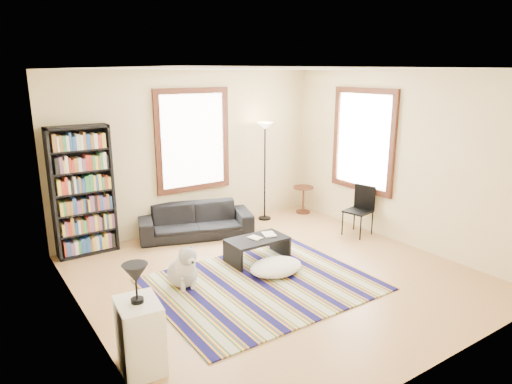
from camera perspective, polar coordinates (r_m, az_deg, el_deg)
floor at (r=6.53m, az=2.51°, el=-10.75°), size 5.00×5.00×0.10m
ceiling at (r=5.89m, az=2.84°, el=15.62°), size 5.00×5.00×0.10m
wall_back at (r=8.19m, az=-8.10°, el=5.09°), size 5.00×0.10×2.80m
wall_front at (r=4.36m, az=23.18°, el=-4.72°), size 5.00×0.10×2.80m
wall_left at (r=5.00m, az=-21.47°, el=-2.11°), size 0.10×5.00×2.80m
wall_right at (r=7.81m, az=17.87°, el=4.05°), size 0.10×5.00×2.80m
window_back at (r=8.09m, az=-7.90°, el=6.41°), size 1.20×0.06×1.60m
window_right at (r=8.23m, az=13.26°, el=6.30°), size 0.06×1.20×1.60m
rug at (r=6.24m, az=0.74°, el=-11.41°), size 2.83×2.26×0.02m
sofa at (r=7.94m, az=-7.55°, el=-3.57°), size 2.05×1.30×0.56m
bookshelf at (r=7.42m, az=-20.85°, el=0.06°), size 0.90×0.30×2.00m
coffee_table at (r=6.89m, az=0.15°, el=-7.22°), size 0.93×0.55×0.36m
book_a at (r=6.77m, az=-0.55°, el=-5.91°), size 0.23×0.19×0.02m
book_b at (r=6.94m, az=0.95°, el=-5.38°), size 0.24×0.28×0.02m
floor_cushion at (r=6.52m, az=2.52°, el=-9.34°), size 0.90×0.75×0.20m
floor_lamp at (r=8.60m, az=1.11°, el=2.51°), size 0.37×0.37×1.86m
side_table at (r=9.21m, az=5.92°, el=-0.96°), size 0.44×0.44×0.54m
folding_chair at (r=8.07m, az=12.63°, el=-2.35°), size 0.49×0.48×0.86m
white_cabinet at (r=4.65m, az=-14.31°, el=-17.01°), size 0.44×0.54×0.70m
table_lamp at (r=4.40m, az=-14.76°, el=-11.01°), size 0.30×0.30×0.38m
dog at (r=6.16m, az=-9.24°, el=-8.97°), size 0.46×0.62×0.60m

